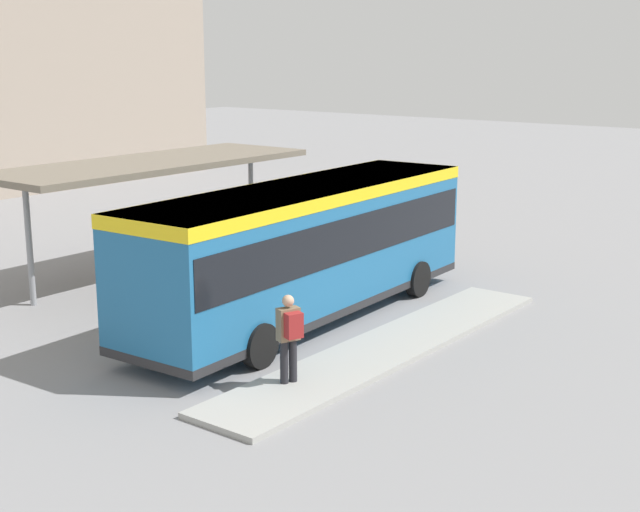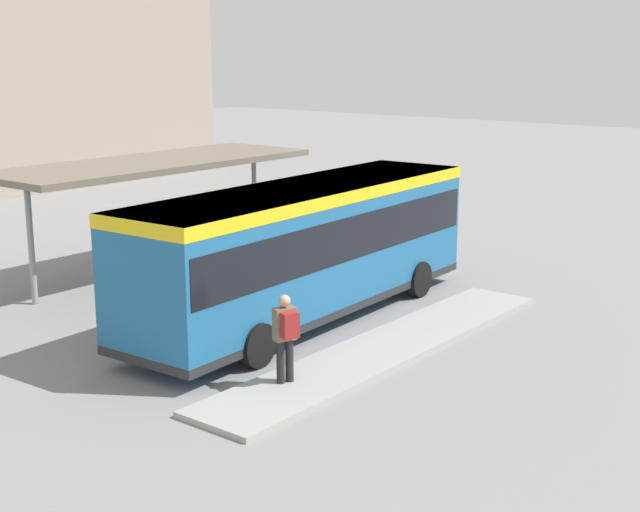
{
  "view_description": "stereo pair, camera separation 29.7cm",
  "coord_description": "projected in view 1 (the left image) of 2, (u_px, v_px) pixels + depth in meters",
  "views": [
    {
      "loc": [
        -16.52,
        -13.2,
        6.49
      ],
      "look_at": [
        0.55,
        0.0,
        1.49
      ],
      "focal_mm": 50.0,
      "sensor_mm": 36.0,
      "label": 1
    },
    {
      "loc": [
        -16.34,
        -13.43,
        6.49
      ],
      "look_at": [
        0.55,
        0.0,
        1.49
      ],
      "focal_mm": 50.0,
      "sensor_mm": 36.0,
      "label": 2
    }
  ],
  "objects": [
    {
      "name": "ground_plane",
      "position": [
        307.0,
        318.0,
        22.06
      ],
      "size": [
        120.0,
        120.0,
        0.0
      ],
      "primitive_type": "plane",
      "color": "gray"
    },
    {
      "name": "bicycle_black",
      "position": [
        331.0,
        220.0,
        32.7
      ],
      "size": [
        0.48,
        1.8,
        0.77
      ],
      "rotation": [
        0.0,
        0.0,
        1.6
      ],
      "color": "black",
      "rests_on": "ground_plane"
    },
    {
      "name": "curb_island",
      "position": [
        389.0,
        347.0,
        19.76
      ],
      "size": [
        11.03,
        1.8,
        0.12
      ],
      "color": "#9E9E99",
      "rests_on": "ground_plane"
    },
    {
      "name": "pedestrian_waiting",
      "position": [
        290.0,
        333.0,
        17.24
      ],
      "size": [
        0.52,
        0.56,
        1.78
      ],
      "rotation": [
        0.0,
        0.0,
        1.19
      ],
      "color": "#232328",
      "rests_on": "curb_island"
    },
    {
      "name": "city_bus",
      "position": [
        306.0,
        242.0,
        21.63
      ],
      "size": [
        11.07,
        3.13,
        3.31
      ],
      "rotation": [
        0.0,
        0.0,
        0.05
      ],
      "color": "#1E6093",
      "rests_on": "ground_plane"
    },
    {
      "name": "station_shelter",
      "position": [
        152.0,
        165.0,
        25.77
      ],
      "size": [
        10.0,
        3.47,
        3.38
      ],
      "color": "#706656",
      "rests_on": "ground_plane"
    },
    {
      "name": "bicycle_orange",
      "position": [
        353.0,
        223.0,
        32.27
      ],
      "size": [
        0.48,
        1.64,
        0.71
      ],
      "rotation": [
        0.0,
        0.0,
        1.59
      ],
      "color": "black",
      "rests_on": "ground_plane"
    },
    {
      "name": "bicycle_blue",
      "position": [
        377.0,
        225.0,
        31.92
      ],
      "size": [
        0.48,
        1.69,
        0.73
      ],
      "rotation": [
        0.0,
        0.0,
        -1.65
      ],
      "color": "black",
      "rests_on": "ground_plane"
    },
    {
      "name": "potted_planter_near_shelter",
      "position": [
        166.0,
        279.0,
        22.87
      ],
      "size": [
        0.96,
        0.96,
        1.42
      ],
      "color": "slate",
      "rests_on": "ground_plane"
    }
  ]
}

